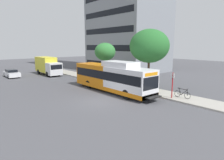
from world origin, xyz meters
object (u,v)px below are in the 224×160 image
box_truck_background (48,65)px  street_tree_near_stop (149,46)px  transit_bus (112,77)px  parked_car_far_lane (12,73)px  bicycle_parked (182,94)px  street_tree_mid_block (105,52)px  bus_stop_sign_pole (172,83)px

box_truck_background → street_tree_near_stop: bearing=-76.2°
transit_bus → parked_car_far_lane: bearing=108.1°
bicycle_parked → street_tree_mid_block: street_tree_mid_block is taller
street_tree_near_stop → bus_stop_sign_pole: bearing=-112.6°
bus_stop_sign_pole → box_truck_background: (-2.89, 24.12, 0.09)m
bus_stop_sign_pole → street_tree_mid_block: size_ratio=0.46×
bus_stop_sign_pole → street_tree_near_stop: bearing=67.4°
bicycle_parked → street_tree_mid_block: (1.25, 14.09, 3.84)m
bicycle_parked → street_tree_mid_block: size_ratio=0.31×
street_tree_mid_block → parked_car_far_lane: (-10.80, 12.29, -3.74)m
transit_bus → bicycle_parked: bearing=-65.6°
transit_bus → street_tree_mid_block: bearing=56.9°
street_tree_mid_block → bicycle_parked: bearing=-95.1°
street_tree_near_stop → parked_car_far_lane: size_ratio=1.61×
bicycle_parked → box_truck_background: box_truck_background is taller
street_tree_mid_block → transit_bus: bearing=-123.1°
bicycle_parked → box_truck_background: 25.11m
transit_bus → parked_car_far_lane: 20.22m
street_tree_mid_block → parked_car_far_lane: size_ratio=1.26×
transit_bus → street_tree_mid_block: street_tree_mid_block is taller
street_tree_near_stop → street_tree_mid_block: street_tree_near_stop is taller
bicycle_parked → bus_stop_sign_pole: bearing=140.1°
bicycle_parked → street_tree_near_stop: 7.18m
bus_stop_sign_pole → parked_car_far_lane: 27.15m
transit_bus → street_tree_mid_block: (4.51, 6.90, 2.69)m
street_tree_near_stop → box_truck_background: 20.43m
parked_car_far_lane → box_truck_background: bearing=-15.1°
transit_bus → box_truck_background: transit_bus is taller
transit_bus → box_truck_background: bearing=91.5°
bicycle_parked → box_truck_background: bearing=98.5°
bus_stop_sign_pole → street_tree_near_stop: size_ratio=0.36×
box_truck_background → bus_stop_sign_pole: bearing=-83.2°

